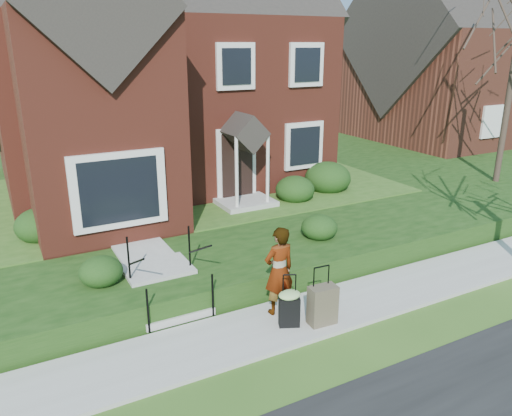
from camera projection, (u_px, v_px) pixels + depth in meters
ground at (314, 315)px, 10.07m from camera, size 120.00×120.00×0.00m
sidewalk at (314, 314)px, 10.06m from camera, size 60.00×1.60×0.08m
terrace at (245, 167)px, 20.89m from camera, size 44.00×20.00×0.60m
walkway at (126, 230)px, 12.93m from camera, size 1.20×6.00×0.06m
main_house at (148, 42)px, 16.35m from camera, size 10.40×10.20×9.40m
neighbour_house at (458, 43)px, 24.80m from camera, size 9.40×8.00×9.20m
front_steps at (165, 284)px, 10.34m from camera, size 1.40×2.02×1.50m
foundation_shrubs at (242, 197)px, 14.31m from camera, size 10.18×4.53×1.06m
woman at (279, 271)px, 9.77m from camera, size 0.68×0.47×1.82m
suitcase_black at (289, 306)px, 9.44m from camera, size 0.54×0.50×1.05m
suitcase_olive at (323, 305)px, 9.53m from camera, size 0.56×0.34×1.17m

